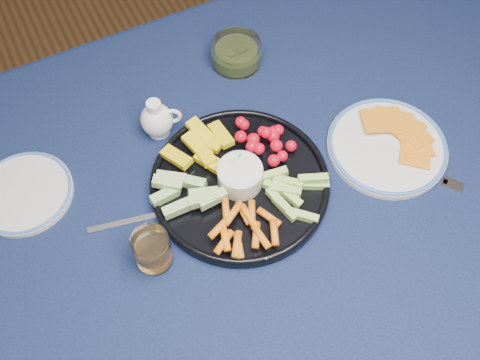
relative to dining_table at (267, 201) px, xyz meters
name	(u,v)px	position (x,y,z in m)	size (l,w,h in m)	color
dining_table	(267,201)	(0.00, 0.00, 0.00)	(1.67, 1.07, 0.75)	#482C18
crudite_platter	(239,181)	(-0.06, 0.01, 0.11)	(0.36, 0.36, 0.11)	black
creamer_pitcher	(157,120)	(-0.15, 0.21, 0.13)	(0.09, 0.07, 0.09)	white
pickle_bowl	(236,54)	(0.09, 0.32, 0.11)	(0.12, 0.12, 0.05)	silver
cheese_plate	(388,145)	(0.26, -0.05, 0.10)	(0.25, 0.25, 0.03)	silver
juice_tumbler	(153,251)	(-0.27, -0.06, 0.12)	(0.07, 0.07, 0.08)	silver
fork_left	(146,218)	(-0.25, 0.03, 0.09)	(0.19, 0.06, 0.00)	white
fork_right	(424,174)	(0.29, -0.13, 0.09)	(0.13, 0.16, 0.00)	white
side_plate_extra	(24,193)	(-0.45, 0.19, 0.10)	(0.19, 0.19, 0.02)	silver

